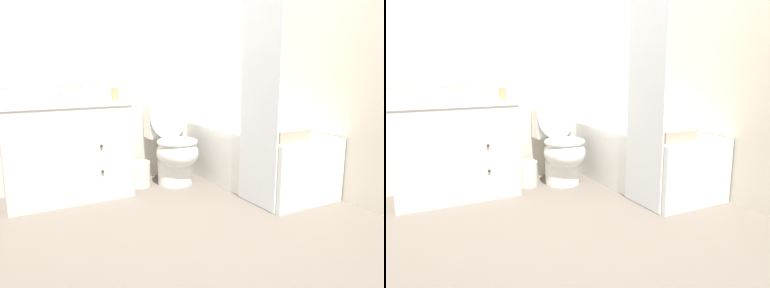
% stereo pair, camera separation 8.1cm
% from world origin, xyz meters
% --- Properties ---
extents(ground_plane, '(14.00, 14.00, 0.00)m').
position_xyz_m(ground_plane, '(0.00, 0.00, 0.00)').
color(ground_plane, '#6B6056').
extents(wall_back, '(8.00, 0.06, 2.50)m').
position_xyz_m(wall_back, '(-0.01, 1.69, 1.25)').
color(wall_back, silver).
rests_on(wall_back, ground_plane).
extents(wall_right, '(0.05, 2.66, 2.50)m').
position_xyz_m(wall_right, '(1.31, 0.83, 1.25)').
color(wall_right, silver).
rests_on(wall_right, ground_plane).
extents(vanity_cabinet, '(1.05, 0.57, 0.85)m').
position_xyz_m(vanity_cabinet, '(-0.76, 1.40, 0.43)').
color(vanity_cabinet, silver).
rests_on(vanity_cabinet, ground_plane).
extents(sink_faucet, '(0.14, 0.12, 0.12)m').
position_xyz_m(sink_faucet, '(-0.76, 1.57, 0.89)').
color(sink_faucet, silver).
rests_on(sink_faucet, vanity_cabinet).
extents(toilet, '(0.40, 0.63, 0.85)m').
position_xyz_m(toilet, '(0.24, 1.32, 0.34)').
color(toilet, white).
rests_on(toilet, ground_plane).
extents(bathtub, '(0.71, 1.52, 0.55)m').
position_xyz_m(bathtub, '(0.93, 0.90, 0.28)').
color(bathtub, white).
rests_on(bathtub, ground_plane).
extents(shower_curtain, '(0.01, 0.47, 1.97)m').
position_xyz_m(shower_curtain, '(0.56, 0.42, 0.99)').
color(shower_curtain, white).
rests_on(shower_curtain, ground_plane).
extents(wastebasket, '(0.22, 0.22, 0.24)m').
position_xyz_m(wastebasket, '(-0.10, 1.40, 0.12)').
color(wastebasket, silver).
rests_on(wastebasket, ground_plane).
extents(tissue_box, '(0.15, 0.12, 0.12)m').
position_xyz_m(tissue_box, '(-0.55, 1.49, 0.90)').
color(tissue_box, silver).
rests_on(tissue_box, vanity_cabinet).
extents(soap_dispenser, '(0.07, 0.07, 0.14)m').
position_xyz_m(soap_dispenser, '(-0.32, 1.36, 0.91)').
color(soap_dispenser, tan).
rests_on(soap_dispenser, vanity_cabinet).
extents(hand_towel_folded, '(0.22, 0.13, 0.08)m').
position_xyz_m(hand_towel_folded, '(-1.14, 1.25, 0.89)').
color(hand_towel_folded, white).
rests_on(hand_towel_folded, vanity_cabinet).
extents(bath_towel_folded, '(0.32, 0.26, 0.09)m').
position_xyz_m(bath_towel_folded, '(0.78, 0.35, 0.60)').
color(bath_towel_folded, tan).
rests_on(bath_towel_folded, bathtub).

